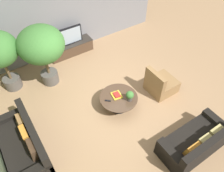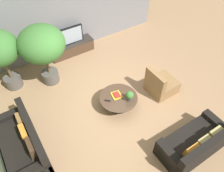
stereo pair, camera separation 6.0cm
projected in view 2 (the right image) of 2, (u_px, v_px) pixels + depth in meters
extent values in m
plane|color=#9E7A56|center=(117.00, 105.00, 6.39)|extent=(24.00, 24.00, 0.00)
cube|color=slate|center=(63.00, 11.00, 7.20)|extent=(7.40, 0.12, 3.00)
cube|color=#473323|center=(72.00, 48.00, 7.93)|extent=(1.59, 0.48, 0.43)
cube|color=#2D2823|center=(71.00, 43.00, 7.79)|extent=(1.62, 0.50, 0.02)
cube|color=black|center=(70.00, 36.00, 7.55)|extent=(0.97, 0.08, 0.62)
cube|color=#99A8B7|center=(70.00, 36.00, 7.53)|extent=(0.89, 0.00, 0.56)
cube|color=black|center=(71.00, 43.00, 7.77)|extent=(0.29, 0.13, 0.02)
cylinder|color=black|center=(118.00, 106.00, 6.34)|extent=(0.59, 0.59, 0.02)
cylinder|color=black|center=(118.00, 102.00, 6.22)|extent=(0.10, 0.10, 0.37)
cylinder|color=#4C3828|center=(119.00, 97.00, 6.08)|extent=(1.07, 1.07, 0.02)
cube|color=black|center=(22.00, 146.00, 5.24)|extent=(0.84, 1.91, 0.42)
cube|color=black|center=(31.00, 130.00, 5.06)|extent=(0.16, 1.91, 0.42)
cube|color=black|center=(12.00, 120.00, 5.69)|extent=(0.84, 0.20, 0.54)
cube|color=olive|center=(20.00, 121.00, 5.29)|extent=(0.16, 0.34, 0.32)
cube|color=orange|center=(25.00, 134.00, 5.02)|extent=(0.14, 0.40, 0.36)
cube|color=#422D1E|center=(31.00, 149.00, 4.77)|extent=(0.15, 0.39, 0.36)
cube|color=black|center=(193.00, 144.00, 5.28)|extent=(1.75, 0.84, 0.42)
cube|color=black|center=(210.00, 146.00, 4.78)|extent=(1.75, 0.16, 0.42)
cube|color=black|center=(215.00, 128.00, 5.52)|extent=(0.20, 0.84, 0.54)
cube|color=black|center=(169.00, 159.00, 4.95)|extent=(0.20, 0.84, 0.54)
cube|color=tan|center=(214.00, 134.00, 5.05)|extent=(0.34, 0.12, 0.31)
cube|color=tan|center=(203.00, 142.00, 4.92)|extent=(0.32, 0.12, 0.29)
cube|color=orange|center=(191.00, 150.00, 4.77)|extent=(0.34, 0.18, 0.33)
cube|color=olive|center=(162.00, 86.00, 6.64)|extent=(0.80, 0.76, 0.40)
cube|color=olive|center=(156.00, 80.00, 6.21)|extent=(0.14, 0.76, 0.46)
cylinder|color=#514C47|center=(13.00, 81.00, 6.80)|extent=(0.51, 0.51, 0.37)
cylinder|color=brown|center=(8.00, 70.00, 6.45)|extent=(0.08, 0.08, 0.58)
cylinder|color=#514C47|center=(51.00, 76.00, 6.94)|extent=(0.52, 0.52, 0.38)
cylinder|color=brown|center=(48.00, 65.00, 6.61)|extent=(0.08, 0.08, 0.52)
ellipsoid|color=#3D7533|center=(42.00, 44.00, 6.04)|extent=(1.32, 1.32, 1.06)
cylinder|color=#514C47|center=(129.00, 99.00, 5.97)|extent=(0.15, 0.15, 0.10)
sphere|color=#3D7533|center=(130.00, 95.00, 5.87)|extent=(0.22, 0.22, 0.22)
cube|color=gold|center=(116.00, 95.00, 6.10)|extent=(0.30, 0.33, 0.03)
cube|color=#A32823|center=(117.00, 95.00, 6.07)|extent=(0.19, 0.23, 0.04)
cube|color=black|center=(108.00, 101.00, 5.97)|extent=(0.14, 0.14, 0.02)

